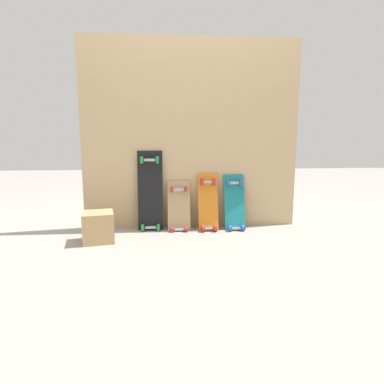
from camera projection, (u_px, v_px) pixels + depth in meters
ground_plane at (191, 228)px, 3.28m from camera, size 12.00×12.00×0.00m
plywood_wall_panel at (191, 135)px, 3.19m from camera, size 2.11×0.04×1.82m
skateboard_black at (150, 194)px, 3.17m from camera, size 0.24×0.18×0.82m
skateboard_natural at (179, 209)px, 3.19m from camera, size 0.22×0.22×0.54m
skateboard_orange at (208, 205)px, 3.19m from camera, size 0.19×0.24×0.61m
skateboard_teal at (235, 206)px, 3.21m from camera, size 0.20×0.24×0.60m
wooden_crate at (98, 227)px, 2.83m from camera, size 0.31×0.31×0.26m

